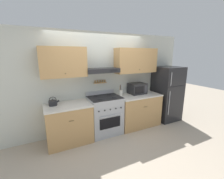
# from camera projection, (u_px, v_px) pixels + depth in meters

# --- Properties ---
(ground_plane) EXTENTS (16.00, 16.00, 0.00)m
(ground_plane) POSITION_uv_depth(u_px,v_px,m) (111.00, 139.00, 3.64)
(ground_plane) COLOR #B2A38E
(wall_back) EXTENTS (5.20, 0.46, 2.55)m
(wall_back) POSITION_uv_depth(u_px,v_px,m) (102.00, 76.00, 3.89)
(wall_back) COLOR silver
(wall_back) RESTS_ON ground_plane
(counter_left) EXTENTS (1.01, 0.69, 0.90)m
(counter_left) POSITION_uv_depth(u_px,v_px,m) (69.00, 123.00, 3.44)
(counter_left) COLOR tan
(counter_left) RESTS_ON ground_plane
(counter_right) EXTENTS (1.24, 0.69, 0.90)m
(counter_right) POSITION_uv_depth(u_px,v_px,m) (138.00, 110.00, 4.28)
(counter_right) COLOR tan
(counter_right) RESTS_ON ground_plane
(stove_range) EXTENTS (0.80, 0.66, 1.06)m
(stove_range) POSITION_uv_depth(u_px,v_px,m) (105.00, 115.00, 3.83)
(stove_range) COLOR #ADAFB5
(stove_range) RESTS_ON ground_plane
(refrigerator) EXTENTS (0.73, 0.73, 1.64)m
(refrigerator) POSITION_uv_depth(u_px,v_px,m) (167.00, 93.00, 4.63)
(refrigerator) COLOR #232326
(refrigerator) RESTS_ON ground_plane
(tea_kettle) EXTENTS (0.24, 0.18, 0.20)m
(tea_kettle) POSITION_uv_depth(u_px,v_px,m) (53.00, 102.00, 3.28)
(tea_kettle) COLOR #232326
(tea_kettle) RESTS_ON counter_left
(microwave) EXTENTS (0.46, 0.37, 0.30)m
(microwave) POSITION_uv_depth(u_px,v_px,m) (137.00, 88.00, 4.26)
(microwave) COLOR #232326
(microwave) RESTS_ON counter_right
(utensil_crock) EXTENTS (0.12, 0.12, 0.31)m
(utensil_crock) POSITION_uv_depth(u_px,v_px,m) (120.00, 93.00, 4.02)
(utensil_crock) COLOR silver
(utensil_crock) RESTS_ON counter_right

